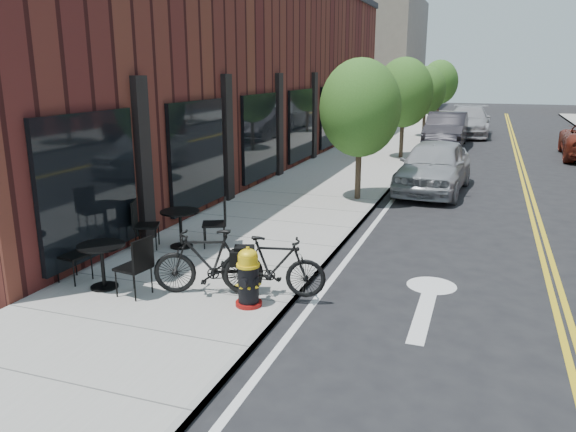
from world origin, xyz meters
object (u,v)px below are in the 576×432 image
at_px(bicycle_left, 208,262).
at_px(bistro_set_c, 102,260).
at_px(bicycle_right, 274,267).
at_px(fire_hydrant, 248,278).
at_px(bistro_set_b, 180,223).
at_px(parked_car_b, 446,130).
at_px(parked_car_c, 468,121).
at_px(parked_car_a, 434,166).

xyz_separation_m(bicycle_left, bistro_set_c, (-1.73, -0.39, -0.04)).
bearing_deg(bicycle_right, fire_hydrant, 140.75).
bearing_deg(bistro_set_b, fire_hydrant, -66.79).
height_order(parked_car_b, parked_car_c, parked_car_b).
distance_m(parked_car_b, parked_car_c, 5.26).
distance_m(bicycle_right, parked_car_a, 9.65).
xyz_separation_m(bicycle_right, bistro_set_b, (-2.69, 1.76, 0.00)).
distance_m(bicycle_left, parked_car_c, 25.66).
bearing_deg(parked_car_c, parked_car_a, -91.04).
bearing_deg(bicycle_left, bistro_set_c, -97.46).
bearing_deg(parked_car_c, bistro_set_b, -100.77).
height_order(fire_hydrant, bicycle_right, bicycle_right).
bearing_deg(parked_car_a, bistro_set_b, -114.55).
height_order(bicycle_right, bistro_set_c, bicycle_right).
xyz_separation_m(bicycle_right, bistro_set_c, (-2.77, -0.61, -0.01)).
relative_size(fire_hydrant, bistro_set_b, 0.51).
height_order(bistro_set_b, parked_car_c, parked_car_c).
distance_m(bistro_set_b, parked_car_a, 8.85).
distance_m(bistro_set_c, parked_car_a, 11.02).
height_order(bistro_set_b, bistro_set_c, bistro_set_b).
bearing_deg(bistro_set_b, bicycle_right, -57.69).
bearing_deg(bicycle_right, bicycle_left, 89.12).
xyz_separation_m(bistro_set_b, parked_car_a, (4.23, 7.77, 0.17)).
bearing_deg(bicycle_right, bistro_set_c, 89.66).
bearing_deg(bicycle_left, bistro_set_b, -160.33).
distance_m(fire_hydrant, bicycle_left, 0.85).
bearing_deg(parked_car_c, parked_car_b, -98.48).
distance_m(bicycle_left, parked_car_b, 20.41).
bearing_deg(parked_car_b, parked_car_c, 81.96).
height_order(bicycle_left, parked_car_a, parked_car_a).
relative_size(bicycle_right, bistro_set_b, 0.89).
bearing_deg(bistro_set_c, parked_car_a, 75.16).
bearing_deg(fire_hydrant, bicycle_right, 81.10).
distance_m(parked_car_a, parked_car_c, 15.75).
bearing_deg(parked_car_a, bicycle_left, -100.83).
xyz_separation_m(bicycle_right, parked_car_c, (1.90, 25.27, 0.21)).
distance_m(fire_hydrant, bistro_set_b, 3.31).
height_order(fire_hydrant, parked_car_b, parked_car_b).
bearing_deg(parked_car_b, fire_hydrant, -93.00).
bearing_deg(bicycle_left, parked_car_b, 153.79).
relative_size(parked_car_a, parked_car_b, 0.92).
relative_size(bicycle_left, parked_car_a, 0.38).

